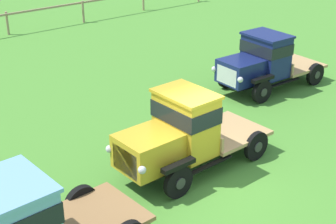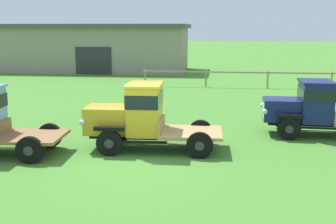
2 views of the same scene
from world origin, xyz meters
name	(u,v)px [view 1 (image 1 of 2)]	position (x,y,z in m)	size (l,w,h in m)	color
ground_plane	(210,185)	(0.00, 0.00, 0.00)	(240.00, 240.00, 0.00)	#47842D
paddock_fence	(81,6)	(5.71, 16.47, 0.88)	(17.02, 0.54, 1.17)	#997F60
vintage_truck_second_in_line	(180,133)	(-0.16, 1.03, 1.16)	(4.69, 2.08, 2.25)	black
vintage_truck_midrow_center	(262,61)	(5.97, 3.67, 1.10)	(4.61, 2.11, 2.11)	black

